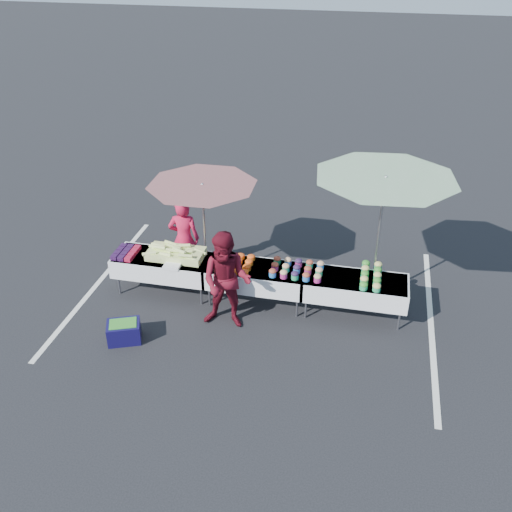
% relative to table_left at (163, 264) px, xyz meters
% --- Properties ---
extents(ground, '(80.00, 80.00, 0.00)m').
position_rel_table_left_xyz_m(ground, '(1.80, 0.00, -0.58)').
color(ground, black).
extents(stripe_left, '(0.10, 5.00, 0.00)m').
position_rel_table_left_xyz_m(stripe_left, '(-1.40, 0.00, -0.58)').
color(stripe_left, silver).
rests_on(stripe_left, ground).
extents(stripe_right, '(0.10, 5.00, 0.00)m').
position_rel_table_left_xyz_m(stripe_right, '(5.00, 0.00, -0.58)').
color(stripe_right, silver).
rests_on(stripe_right, ground).
extents(table_left, '(1.86, 0.81, 0.75)m').
position_rel_table_left_xyz_m(table_left, '(0.00, 0.00, 0.00)').
color(table_left, white).
rests_on(table_left, ground).
extents(table_center, '(1.86, 0.81, 0.75)m').
position_rel_table_left_xyz_m(table_center, '(1.80, 0.00, 0.00)').
color(table_center, white).
rests_on(table_center, ground).
extents(table_right, '(1.86, 0.81, 0.75)m').
position_rel_table_left_xyz_m(table_right, '(3.60, 0.00, 0.00)').
color(table_right, white).
rests_on(table_right, ground).
extents(berry_punnets, '(0.40, 0.54, 0.08)m').
position_rel_table_left_xyz_m(berry_punnets, '(-0.71, -0.06, 0.21)').
color(berry_punnets, black).
rests_on(berry_punnets, table_left).
extents(corn_pile, '(1.16, 0.57, 0.26)m').
position_rel_table_left_xyz_m(corn_pile, '(0.24, 0.04, 0.26)').
color(corn_pile, '#D1DB70').
rests_on(corn_pile, table_left).
extents(plastic_bags, '(0.30, 0.25, 0.05)m').
position_rel_table_left_xyz_m(plastic_bags, '(0.30, -0.30, 0.19)').
color(plastic_bags, white).
rests_on(plastic_bags, table_left).
extents(carrot_bowls, '(0.55, 0.69, 0.11)m').
position_rel_table_left_xyz_m(carrot_bowls, '(1.45, -0.01, 0.22)').
color(carrot_bowls, orange).
rests_on(carrot_bowls, table_center).
extents(potato_cups, '(0.94, 0.58, 0.16)m').
position_rel_table_left_xyz_m(potato_cups, '(2.55, 0.00, 0.25)').
color(potato_cups, blue).
rests_on(potato_cups, table_right).
extents(bean_baskets, '(0.36, 0.86, 0.15)m').
position_rel_table_left_xyz_m(bean_baskets, '(3.86, 0.08, 0.24)').
color(bean_baskets, '#269A5E').
rests_on(bean_baskets, table_right).
extents(vendor, '(0.65, 0.48, 1.66)m').
position_rel_table_left_xyz_m(vendor, '(0.22, 0.63, 0.25)').
color(vendor, '#C8163F').
rests_on(vendor, ground).
extents(customer, '(0.88, 0.69, 1.82)m').
position_rel_table_left_xyz_m(customer, '(1.46, -0.78, 0.33)').
color(customer, '#5D0E1B').
rests_on(customer, ground).
extents(umbrella_left, '(2.66, 2.66, 2.10)m').
position_rel_table_left_xyz_m(umbrella_left, '(0.68, 0.51, 1.32)').
color(umbrella_left, black).
rests_on(umbrella_left, ground).
extents(umbrella_right, '(3.06, 3.06, 2.53)m').
position_rel_table_left_xyz_m(umbrella_right, '(3.91, 0.54, 1.71)').
color(umbrella_right, black).
rests_on(umbrella_right, ground).
extents(storage_bin, '(0.66, 0.58, 0.36)m').
position_rel_table_left_xyz_m(storage_bin, '(-0.15, -1.60, -0.40)').
color(storage_bin, '#100B3B').
rests_on(storage_bin, ground).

